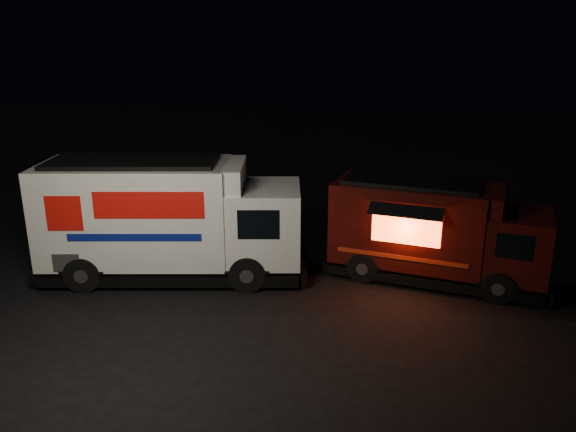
# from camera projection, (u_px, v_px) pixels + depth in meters

# --- Properties ---
(ground) EXTENTS (80.00, 80.00, 0.00)m
(ground) POSITION_uv_depth(u_px,v_px,m) (228.00, 306.00, 13.28)
(ground) COLOR black
(ground) RESTS_ON ground
(white_truck) EXTENTS (7.14, 2.96, 3.15)m
(white_truck) POSITION_uv_depth(u_px,v_px,m) (173.00, 218.00, 14.62)
(white_truck) COLOR white
(white_truck) RESTS_ON ground
(red_truck) EXTENTS (5.99, 3.62, 2.62)m
(red_truck) POSITION_uv_depth(u_px,v_px,m) (438.00, 231.00, 14.46)
(red_truck) COLOR #3E0B0B
(red_truck) RESTS_ON ground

